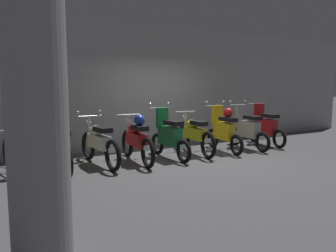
{
  "coord_description": "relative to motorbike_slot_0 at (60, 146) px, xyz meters",
  "views": [
    {
      "loc": [
        -4.31,
        -6.38,
        1.72
      ],
      "look_at": [
        -0.37,
        0.49,
        0.75
      ],
      "focal_mm": 36.18,
      "sensor_mm": 36.0,
      "label": 1
    }
  ],
  "objects": [
    {
      "name": "bicycle",
      "position": [
        -0.79,
        0.07,
        -0.13
      ],
      "size": [
        0.54,
        1.7,
        0.89
      ],
      "color": "black",
      "rests_on": "ground"
    },
    {
      "name": "motorbike_slot_1",
      "position": [
        0.82,
        0.04,
        0.0
      ],
      "size": [
        0.59,
        1.95,
        1.15
      ],
      "color": "black",
      "rests_on": "ground"
    },
    {
      "name": "motorbike_slot_4",
      "position": [
        3.28,
        0.03,
        -0.0
      ],
      "size": [
        0.56,
        1.95,
        1.03
      ],
      "color": "black",
      "rests_on": "ground"
    },
    {
      "name": "support_pillar",
      "position": [
        -0.95,
        -3.58,
        1.15
      ],
      "size": [
        0.57,
        0.57,
        3.29
      ],
      "primitive_type": "cylinder",
      "color": "gray",
      "rests_on": "ground"
    },
    {
      "name": "motorbike_slot_3",
      "position": [
        2.46,
        -0.11,
        0.04
      ],
      "size": [
        0.59,
        1.68,
        1.29
      ],
      "color": "black",
      "rests_on": "ground"
    },
    {
      "name": "motorbike_slot_7",
      "position": [
        5.74,
        0.06,
        0.03
      ],
      "size": [
        0.56,
        1.68,
        1.18
      ],
      "color": "black",
      "rests_on": "ground"
    },
    {
      "name": "motorbike_slot_2",
      "position": [
        1.64,
        -0.09,
        0.03
      ],
      "size": [
        0.56,
        1.95,
        1.08
      ],
      "color": "black",
      "rests_on": "ground"
    },
    {
      "name": "motorbike_slot_5",
      "position": [
        4.1,
        -0.09,
        0.08
      ],
      "size": [
        0.59,
        1.68,
        1.29
      ],
      "color": "black",
      "rests_on": "ground"
    },
    {
      "name": "back_wall",
      "position": [
        2.87,
        1.63,
        1.15
      ],
      "size": [
        16.0,
        0.3,
        3.29
      ],
      "primitive_type": "cube",
      "color": "#9EA0A3",
      "rests_on": "ground"
    },
    {
      "name": "motorbike_slot_0",
      "position": [
        0.0,
        0.0,
        0.0
      ],
      "size": [
        0.59,
        1.95,
        1.15
      ],
      "color": "black",
      "rests_on": "ground"
    },
    {
      "name": "motorbike_slot_6",
      "position": [
        4.92,
        -0.09,
        0.04
      ],
      "size": [
        0.59,
        1.68,
        1.29
      ],
      "color": "black",
      "rests_on": "ground"
    },
    {
      "name": "ground_plane",
      "position": [
        2.87,
        -0.5,
        -0.49
      ],
      "size": [
        80.0,
        80.0,
        0.0
      ],
      "primitive_type": "plane",
      "color": "#4C4C4F"
    }
  ]
}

